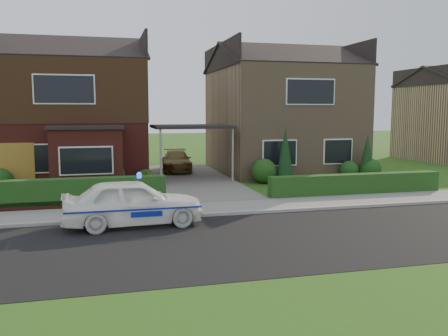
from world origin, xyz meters
name	(u,v)px	position (x,y,z in m)	size (l,w,h in m)	color
ground	(266,239)	(0.00, 0.00, 0.00)	(120.00, 120.00, 0.00)	#294D14
road	(266,239)	(0.00, 0.00, 0.00)	(60.00, 6.00, 0.02)	black
kerb	(236,213)	(0.00, 3.05, 0.06)	(60.00, 0.16, 0.12)	#9E9993
sidewalk	(228,207)	(0.00, 4.10, 0.05)	(60.00, 2.00, 0.10)	slate
grass_verge	(362,315)	(0.00, -5.00, 0.00)	(60.00, 4.00, 0.01)	#294D14
driveway	(192,180)	(0.00, 11.00, 0.06)	(3.80, 12.00, 0.12)	#666059
house_left	(71,104)	(-5.78, 13.90, 3.81)	(7.50, 9.53, 7.25)	maroon
house_right	(281,107)	(5.80, 13.99, 3.66)	(7.50, 8.06, 7.25)	#927459
carport_link	(192,127)	(0.00, 10.95, 2.66)	(3.80, 3.00, 2.77)	black
garage_door	(8,167)	(-8.25, 9.96, 1.05)	(2.20, 0.10, 2.10)	brown
dwarf_wall	(59,205)	(-5.80, 5.30, 0.18)	(7.70, 0.25, 0.36)	maroon
hedge_left	(60,210)	(-5.80, 5.45, 0.00)	(7.50, 0.55, 0.90)	#123915
hedge_right	(356,196)	(5.80, 5.35, 0.00)	(7.50, 0.55, 0.80)	#123915
shrub_left_far	(0,181)	(-8.50, 9.50, 0.54)	(1.08, 1.08, 1.08)	#123915
shrub_left_mid	(110,175)	(-4.00, 9.30, 0.66)	(1.32, 1.32, 1.32)	#123915
shrub_left_near	(146,178)	(-2.40, 9.60, 0.42)	(0.84, 0.84, 0.84)	#123915
shrub_right_near	(264,171)	(3.20, 9.40, 0.60)	(1.20, 1.20, 1.20)	#123915
shrub_right_mid	(349,170)	(7.80, 9.50, 0.48)	(0.96, 0.96, 0.96)	#123915
shrub_right_far	(370,169)	(8.80, 9.20, 0.54)	(1.08, 1.08, 1.08)	#123915
conifer_a	(285,156)	(4.20, 9.20, 1.30)	(0.90, 0.90, 2.60)	black
conifer_b	(367,158)	(8.60, 9.20, 1.10)	(0.90, 0.90, 2.20)	black
police_car	(133,203)	(-3.41, 2.40, 0.72)	(3.87, 4.29, 1.60)	white
driveway_car	(177,161)	(-0.27, 14.30, 0.68)	(1.57, 3.86, 1.12)	brown
potted_plant_b	(145,180)	(-2.50, 9.00, 0.43)	(0.47, 0.38, 0.86)	gray
potted_plant_c	(132,192)	(-3.23, 6.24, 0.39)	(0.44, 0.44, 0.78)	gray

